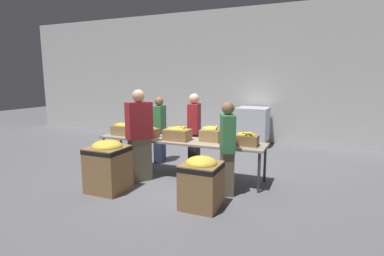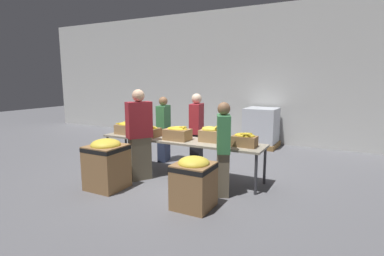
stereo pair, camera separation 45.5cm
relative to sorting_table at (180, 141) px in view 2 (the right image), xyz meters
The scene contains 15 objects.
ground_plane 0.70m from the sorting_table, ahead, with size 30.00×30.00×0.00m, color slate.
wall_back 4.08m from the sorting_table, 90.00° to the left, with size 16.00×0.08×4.00m.
sorting_table is the anchor object (origin of this frame).
banana_box_0 1.32m from the sorting_table, behind, with size 0.44×0.34×0.26m.
banana_box_1 0.74m from the sorting_table, behind, with size 0.45×0.31×0.24m.
banana_box_2 0.19m from the sorting_table, 99.08° to the right, with size 0.49×0.34×0.28m.
banana_box_3 0.66m from the sorting_table, ahead, with size 0.38×0.28×0.31m.
banana_box_4 1.34m from the sorting_table, ahead, with size 0.42×0.28×0.27m.
volunteer_0 1.15m from the sorting_table, 139.33° to the left, with size 0.27×0.44×1.51m.
volunteer_1 0.81m from the sorting_table, 135.81° to the right, with size 0.44×0.52×1.73m.
volunteer_2 0.65m from the sorting_table, 86.01° to the left, with size 0.30×0.47×1.61m.
volunteer_3 1.26m from the sorting_table, 25.36° to the right, with size 0.36×0.47×1.55m.
donation_bin_0 1.47m from the sorting_table, 122.71° to the right, with size 0.61×0.61×0.89m.
donation_bin_1 1.57m from the sorting_table, 52.34° to the right, with size 0.56×0.56×0.79m.
pallet_stack_0 3.39m from the sorting_table, 77.19° to the left, with size 0.94×0.94×1.10m.
Camera 2 is at (2.91, -5.01, 1.93)m, focal length 28.00 mm.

